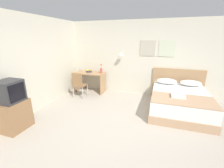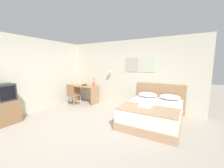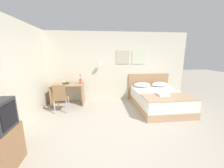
{
  "view_description": "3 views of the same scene",
  "coord_description": "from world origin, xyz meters",
  "px_view_note": "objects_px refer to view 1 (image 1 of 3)",
  "views": [
    {
      "loc": [
        0.84,
        -2.82,
        2.04
      ],
      "look_at": [
        -0.48,
        1.17,
        0.74
      ],
      "focal_mm": 24.0,
      "sensor_mm": 36.0,
      "label": 1
    },
    {
      "loc": [
        2.31,
        -2.42,
        1.72
      ],
      "look_at": [
        0.09,
        1.49,
        1.07
      ],
      "focal_mm": 22.0,
      "sensor_mm": 36.0,
      "label": 2
    },
    {
      "loc": [
        -0.67,
        -2.71,
        1.86
      ],
      "look_at": [
        -0.2,
        1.5,
        0.9
      ],
      "focal_mm": 22.0,
      "sensor_mm": 36.0,
      "label": 3
    }
  ],
  "objects_px": {
    "tv_stand": "(14,115)",
    "television": "(9,91)",
    "folded_towel_near_foot": "(178,96)",
    "pillow_right": "(191,83)",
    "desk_chair": "(79,83)",
    "throw_blanket": "(183,100)",
    "headboard": "(177,84)",
    "bed": "(179,102)",
    "pillow_left": "(167,81)",
    "flower_vase": "(101,70)",
    "fruit_bowl": "(89,71)",
    "desk": "(90,79)"
  },
  "relations": [
    {
      "from": "folded_towel_near_foot",
      "to": "flower_vase",
      "type": "height_order",
      "value": "flower_vase"
    },
    {
      "from": "folded_towel_near_foot",
      "to": "fruit_bowl",
      "type": "xyz_separation_m",
      "value": [
        -3.12,
        1.16,
        0.19
      ]
    },
    {
      "from": "pillow_left",
      "to": "desk",
      "type": "relative_size",
      "value": 0.58
    },
    {
      "from": "headboard",
      "to": "pillow_left",
      "type": "relative_size",
      "value": 2.57
    },
    {
      "from": "desk",
      "to": "pillow_right",
      "type": "bearing_deg",
      "value": 1.36
    },
    {
      "from": "folded_towel_near_foot",
      "to": "television",
      "type": "xyz_separation_m",
      "value": [
        -3.58,
        -1.73,
        0.31
      ]
    },
    {
      "from": "bed",
      "to": "fruit_bowl",
      "type": "bearing_deg",
      "value": 167.42
    },
    {
      "from": "desk_chair",
      "to": "tv_stand",
      "type": "xyz_separation_m",
      "value": [
        -0.43,
        -2.16,
        -0.18
      ]
    },
    {
      "from": "headboard",
      "to": "tv_stand",
      "type": "xyz_separation_m",
      "value": [
        -3.68,
        -3.21,
        -0.18
      ]
    },
    {
      "from": "bed",
      "to": "headboard",
      "type": "bearing_deg",
      "value": 90.0
    },
    {
      "from": "tv_stand",
      "to": "television",
      "type": "height_order",
      "value": "television"
    },
    {
      "from": "throw_blanket",
      "to": "tv_stand",
      "type": "bearing_deg",
      "value": -156.67
    },
    {
      "from": "bed",
      "to": "desk",
      "type": "distance_m",
      "value": 3.24
    },
    {
      "from": "bed",
      "to": "pillow_left",
      "type": "relative_size",
      "value": 3.11
    },
    {
      "from": "headboard",
      "to": "fruit_bowl",
      "type": "relative_size",
      "value": 6.95
    },
    {
      "from": "headboard",
      "to": "flower_vase",
      "type": "relative_size",
      "value": 4.86
    },
    {
      "from": "tv_stand",
      "to": "television",
      "type": "xyz_separation_m",
      "value": [
        0.0,
        0.0,
        0.59
      ]
    },
    {
      "from": "bed",
      "to": "television",
      "type": "xyz_separation_m",
      "value": [
        -3.68,
        -2.17,
        0.65
      ]
    },
    {
      "from": "folded_towel_near_foot",
      "to": "bed",
      "type": "bearing_deg",
      "value": 77.37
    },
    {
      "from": "flower_vase",
      "to": "tv_stand",
      "type": "bearing_deg",
      "value": -108.76
    },
    {
      "from": "tv_stand",
      "to": "television",
      "type": "relative_size",
      "value": 1.43
    },
    {
      "from": "headboard",
      "to": "throw_blanket",
      "type": "bearing_deg",
      "value": -90.0
    },
    {
      "from": "folded_towel_near_foot",
      "to": "desk_chair",
      "type": "height_order",
      "value": "desk_chair"
    },
    {
      "from": "pillow_right",
      "to": "headboard",
      "type": "bearing_deg",
      "value": 143.01
    },
    {
      "from": "fruit_bowl",
      "to": "throw_blanket",
      "type": "bearing_deg",
      "value": -22.04
    },
    {
      "from": "desk",
      "to": "desk_chair",
      "type": "height_order",
      "value": "desk_chair"
    },
    {
      "from": "pillow_left",
      "to": "flower_vase",
      "type": "xyz_separation_m",
      "value": [
        -2.33,
        -0.05,
        0.23
      ]
    },
    {
      "from": "headboard",
      "to": "desk",
      "type": "height_order",
      "value": "headboard"
    },
    {
      "from": "pillow_left",
      "to": "television",
      "type": "distance_m",
      "value": 4.44
    },
    {
      "from": "folded_towel_near_foot",
      "to": "pillow_right",
      "type": "bearing_deg",
      "value": 69.01
    },
    {
      "from": "bed",
      "to": "desk",
      "type": "height_order",
      "value": "desk"
    },
    {
      "from": "throw_blanket",
      "to": "desk_chair",
      "type": "relative_size",
      "value": 1.64
    },
    {
      "from": "bed",
      "to": "pillow_right",
      "type": "height_order",
      "value": "pillow_right"
    },
    {
      "from": "folded_towel_near_foot",
      "to": "flower_vase",
      "type": "bearing_deg",
      "value": 155.91
    },
    {
      "from": "pillow_left",
      "to": "pillow_right",
      "type": "bearing_deg",
      "value": 0.0
    },
    {
      "from": "desk",
      "to": "folded_towel_near_foot",
      "type": "bearing_deg",
      "value": -20.15
    },
    {
      "from": "pillow_right",
      "to": "desk_chair",
      "type": "xyz_separation_m",
      "value": [
        -3.62,
        -0.78,
        -0.13
      ]
    },
    {
      "from": "fruit_bowl",
      "to": "tv_stand",
      "type": "bearing_deg",
      "value": -99.09
    },
    {
      "from": "bed",
      "to": "fruit_bowl",
      "type": "relative_size",
      "value": 8.43
    },
    {
      "from": "pillow_left",
      "to": "television",
      "type": "height_order",
      "value": "television"
    },
    {
      "from": "fruit_bowl",
      "to": "headboard",
      "type": "bearing_deg",
      "value": 5.67
    },
    {
      "from": "bed",
      "to": "desk",
      "type": "xyz_separation_m",
      "value": [
        -3.16,
        0.68,
        0.25
      ]
    },
    {
      "from": "headboard",
      "to": "pillow_right",
      "type": "relative_size",
      "value": 2.57
    },
    {
      "from": "folded_towel_near_foot",
      "to": "desk",
      "type": "xyz_separation_m",
      "value": [
        -3.06,
        1.12,
        -0.09
      ]
    },
    {
      "from": "pillow_right",
      "to": "throw_blanket",
      "type": "xyz_separation_m",
      "value": [
        -0.36,
        -1.35,
        -0.08
      ]
    },
    {
      "from": "bed",
      "to": "headboard",
      "type": "distance_m",
      "value": 1.07
    },
    {
      "from": "pillow_right",
      "to": "throw_blanket",
      "type": "bearing_deg",
      "value": -105.1
    },
    {
      "from": "television",
      "to": "desk_chair",
      "type": "bearing_deg",
      "value": 78.84
    },
    {
      "from": "desk_chair",
      "to": "television",
      "type": "relative_size",
      "value": 1.89
    },
    {
      "from": "pillow_left",
      "to": "desk_chair",
      "type": "distance_m",
      "value": 2.99
    }
  ]
}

